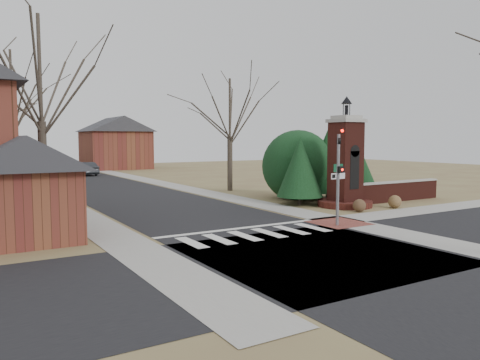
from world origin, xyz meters
TOP-DOWN VIEW (x-y plane):
  - ground at (0.00, 0.00)m, footprint 120.00×120.00m
  - main_street at (0.00, 22.00)m, footprint 8.00×70.00m
  - cross_street at (0.00, -3.00)m, footprint 120.00×8.00m
  - crosswalk_zone at (0.00, 0.80)m, footprint 8.00×2.20m
  - stop_bar at (0.00, 2.30)m, footprint 8.00×0.35m
  - sidewalk_right_main at (5.20, 22.00)m, footprint 2.00×60.00m
  - sidewalk_left at (-5.20, 22.00)m, footprint 2.00×60.00m
  - curb_apron at (4.80, 1.00)m, footprint 2.40×2.40m
  - traffic_signal_pole at (4.30, 0.57)m, footprint 0.28×0.41m
  - sign_post at (5.59, 1.99)m, footprint 0.90×0.07m
  - brick_gate_monument at (9.00, 4.99)m, footprint 3.20×3.20m
  - brick_garden_wall at (13.50, 5.00)m, footprint 7.50×0.50m
  - garage_left at (-8.52, 4.49)m, footprint 4.80×4.80m
  - house_distant_right at (7.99, 47.99)m, footprint 8.80×8.80m
  - evergreen_near at (7.20, 7.00)m, footprint 2.80×2.80m
  - evergreen_mid at (10.50, 8.20)m, footprint 3.40×3.40m
  - evergreen_far at (12.50, 7.20)m, footprint 2.40×2.40m
  - evergreen_mass at (9.00, 9.50)m, footprint 4.80×4.80m
  - bare_tree_0 at (-7.00, 9.00)m, footprint 8.05×8.05m
  - bare_tree_1 at (-7.00, 22.00)m, footprint 8.40×8.40m
  - bare_tree_3 at (7.50, 16.00)m, footprint 7.00×7.00m
  - pickup_truck at (-2.74, 29.65)m, footprint 3.10×5.64m
  - distant_car at (1.60, 37.83)m, footprint 2.06×4.58m
  - dry_shrub_left at (8.16, 3.00)m, footprint 0.71×0.71m
  - dry_shrub_right at (11.00, 3.00)m, footprint 0.75×0.75m

SIDE VIEW (x-z plane):
  - ground at x=0.00m, z-range 0.00..0.00m
  - main_street at x=0.00m, z-range 0.00..0.01m
  - cross_street at x=0.00m, z-range 0.00..0.01m
  - crosswalk_zone at x=0.00m, z-range 0.00..0.02m
  - stop_bar at x=0.00m, z-range 0.00..0.02m
  - sidewalk_right_main at x=5.20m, z-range 0.00..0.02m
  - sidewalk_left at x=-5.20m, z-range 0.00..0.02m
  - curb_apron at x=4.80m, z-range 0.00..0.02m
  - dry_shrub_left at x=8.16m, z-range 0.00..0.71m
  - dry_shrub_right at x=11.00m, z-range 0.00..0.75m
  - brick_garden_wall at x=13.50m, z-range 0.01..1.31m
  - distant_car at x=1.60m, z-range 0.00..1.46m
  - pickup_truck at x=-2.74m, z-range 0.00..1.50m
  - evergreen_far at x=12.50m, z-range 0.25..3.55m
  - sign_post at x=5.59m, z-range 0.57..3.32m
  - brick_gate_monument at x=9.00m, z-range -1.07..5.40m
  - garage_left at x=-8.52m, z-range 0.09..4.38m
  - evergreen_near at x=7.20m, z-range 0.25..4.35m
  - evergreen_mass at x=9.00m, z-range 0.00..4.80m
  - traffic_signal_pole at x=4.30m, z-range 0.34..4.84m
  - evergreen_mid at x=10.50m, z-range 0.25..4.95m
  - house_distant_right at x=7.99m, z-range 0.00..7.30m
  - bare_tree_3 at x=7.50m, z-range 1.84..11.54m
  - bare_tree_0 at x=-7.00m, z-range 2.12..13.27m
  - bare_tree_1 at x=-7.00m, z-range 2.21..13.85m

